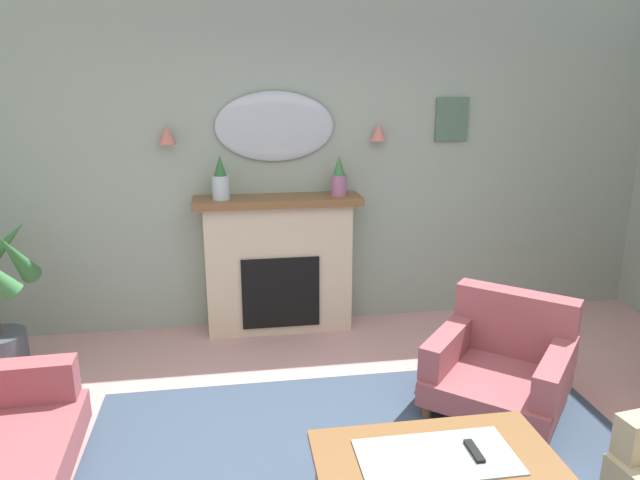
% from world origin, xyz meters
% --- Properties ---
extents(wall_back, '(6.97, 0.10, 2.94)m').
position_xyz_m(wall_back, '(0.00, 2.54, 1.47)').
color(wall_back, '#93A393').
rests_on(wall_back, ground).
extents(fireplace, '(1.36, 0.36, 1.16)m').
position_xyz_m(fireplace, '(-0.33, 2.32, 0.57)').
color(fireplace, beige).
rests_on(fireplace, ground).
extents(mantel_vase_left, '(0.14, 0.14, 0.35)m').
position_xyz_m(mantel_vase_left, '(-0.78, 2.29, 1.31)').
color(mantel_vase_left, silver).
rests_on(mantel_vase_left, fireplace).
extents(mantel_vase_centre, '(0.13, 0.13, 0.33)m').
position_xyz_m(mantel_vase_centre, '(0.17, 2.29, 1.30)').
color(mantel_vase_centre, '#9E6084').
rests_on(mantel_vase_centre, fireplace).
extents(wall_mirror, '(0.96, 0.06, 0.56)m').
position_xyz_m(wall_mirror, '(-0.33, 2.46, 1.71)').
color(wall_mirror, '#B2BCC6').
extents(wall_sconce_left, '(0.14, 0.14, 0.14)m').
position_xyz_m(wall_sconce_left, '(-1.18, 2.41, 1.66)').
color(wall_sconce_left, '#D17066').
extents(wall_sconce_right, '(0.14, 0.14, 0.14)m').
position_xyz_m(wall_sconce_right, '(0.52, 2.41, 1.66)').
color(wall_sconce_right, '#D17066').
extents(framed_picture, '(0.28, 0.03, 0.36)m').
position_xyz_m(framed_picture, '(1.17, 2.47, 1.75)').
color(framed_picture, '#4C6B56').
extents(coffee_table, '(1.10, 0.60, 0.45)m').
position_xyz_m(coffee_table, '(0.17, -0.15, 0.38)').
color(coffee_table, brown).
rests_on(coffee_table, ground).
extents(tv_remote, '(0.04, 0.16, 0.02)m').
position_xyz_m(tv_remote, '(0.35, -0.15, 0.45)').
color(tv_remote, black).
rests_on(tv_remote, coffee_table).
extents(armchair_in_corner, '(1.14, 1.14, 0.71)m').
position_xyz_m(armchair_in_corner, '(1.02, 0.92, 0.31)').
color(armchair_in_corner, '#934C51').
rests_on(armchair_in_corner, ground).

